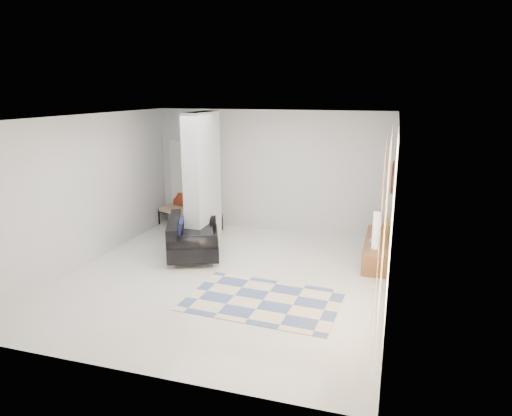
% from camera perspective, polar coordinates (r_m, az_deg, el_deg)
% --- Properties ---
extents(floor, '(6.00, 6.00, 0.00)m').
position_cam_1_polar(floor, '(8.24, -3.79, -8.55)').
color(floor, silver).
rests_on(floor, ground).
extents(ceiling, '(6.00, 6.00, 0.00)m').
position_cam_1_polar(ceiling, '(7.59, -4.14, 11.29)').
color(ceiling, white).
rests_on(ceiling, wall_back).
extents(wall_back, '(6.00, 0.00, 6.00)m').
position_cam_1_polar(wall_back, '(10.59, 1.82, 4.60)').
color(wall_back, silver).
rests_on(wall_back, ground).
extents(wall_front, '(6.00, 0.00, 6.00)m').
position_cam_1_polar(wall_front, '(5.23, -15.77, -6.45)').
color(wall_front, silver).
rests_on(wall_front, ground).
extents(wall_left, '(0.00, 6.00, 6.00)m').
position_cam_1_polar(wall_left, '(9.13, -20.33, 2.08)').
color(wall_left, silver).
rests_on(wall_left, ground).
extents(wall_right, '(0.00, 6.00, 6.00)m').
position_cam_1_polar(wall_right, '(7.31, 16.64, -0.54)').
color(wall_right, silver).
rests_on(wall_right, ground).
extents(partition_column, '(0.35, 1.20, 2.80)m').
position_cam_1_polar(partition_column, '(9.65, -6.70, 3.53)').
color(partition_column, '#B8BFC0').
rests_on(partition_column, floor).
extents(hallway_door, '(0.85, 0.06, 2.04)m').
position_cam_1_polar(hallway_door, '(11.35, -8.55, 3.16)').
color(hallway_door, silver).
rests_on(hallway_door, floor).
extents(curtain, '(0.00, 2.55, 2.55)m').
position_cam_1_polar(curtain, '(6.19, 15.79, -2.69)').
color(curtain, '#FFA743').
rests_on(curtain, wall_right).
extents(wall_art, '(0.04, 0.45, 0.55)m').
position_cam_1_polar(wall_art, '(8.92, 16.72, 3.75)').
color(wall_art, '#3F1C11').
rests_on(wall_art, wall_right).
extents(media_console, '(0.45, 1.97, 0.80)m').
position_cam_1_polar(media_console, '(9.29, 14.84, -4.95)').
color(media_console, brown).
rests_on(media_console, floor).
extents(loveseat, '(1.51, 1.87, 0.76)m').
position_cam_1_polar(loveseat, '(9.22, -8.18, -3.77)').
color(loveseat, silver).
rests_on(loveseat, floor).
extents(daybed, '(1.70, 1.19, 0.77)m').
position_cam_1_polar(daybed, '(11.12, -8.28, -0.22)').
color(daybed, black).
rests_on(daybed, floor).
extents(area_rug, '(2.46, 1.72, 0.01)m').
position_cam_1_polar(area_rug, '(7.34, 0.88, -11.46)').
color(area_rug, beige).
rests_on(area_rug, floor).
extents(cylinder_lamp, '(0.13, 0.13, 0.69)m').
position_cam_1_polar(cylinder_lamp, '(8.60, 14.77, -2.72)').
color(cylinder_lamp, beige).
rests_on(cylinder_lamp, media_console).
extents(bronze_figurine, '(0.15, 0.15, 0.26)m').
position_cam_1_polar(bronze_figurine, '(9.86, 14.85, -1.84)').
color(bronze_figurine, black).
rests_on(bronze_figurine, media_console).
extents(vase, '(0.18, 0.18, 0.19)m').
position_cam_1_polar(vase, '(8.87, 14.54, -3.89)').
color(vase, silver).
rests_on(vase, media_console).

